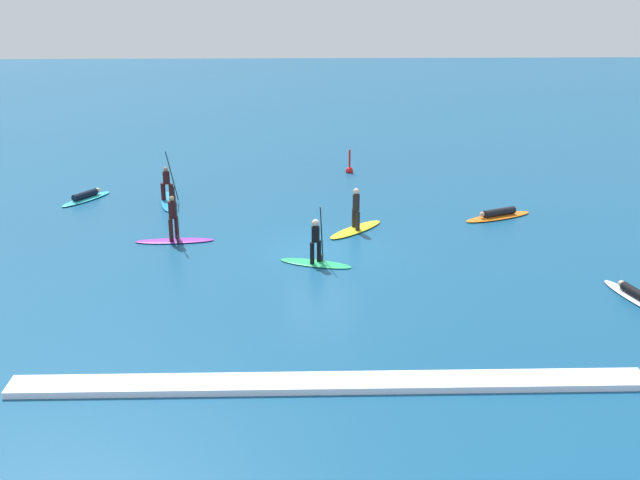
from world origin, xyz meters
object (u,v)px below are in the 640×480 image
object	(u,v)px
surfer_on_orange_board	(498,215)
surfer_on_blue_board	(168,194)
surfer_on_white_board	(636,296)
surfer_on_teal_board	(86,197)
surfer_on_yellow_board	(356,222)
surfer_on_green_board	(316,252)
surfer_on_purple_board	(174,230)
marker_buoy	(349,169)

from	to	relation	value
surfer_on_orange_board	surfer_on_blue_board	distance (m)	14.62
surfer_on_blue_board	surfer_on_orange_board	bearing A→B (deg)	70.29
surfer_on_white_board	surfer_on_teal_board	bearing A→B (deg)	45.32
surfer_on_teal_board	surfer_on_orange_board	xyz separation A→B (m)	(18.16, -3.02, -0.01)
surfer_on_yellow_board	surfer_on_blue_board	distance (m)	9.20
surfer_on_orange_board	surfer_on_teal_board	bearing A→B (deg)	-33.09
surfer_on_white_board	surfer_on_teal_board	size ratio (longest dim) A/B	1.17
surfer_on_green_board	surfer_on_white_board	bearing A→B (deg)	0.68
surfer_on_teal_board	surfer_on_green_board	xyz separation A→B (m)	(10.31, -8.17, 0.31)
surfer_on_purple_board	marker_buoy	xyz separation A→B (m)	(7.42, 10.23, -0.32)
surfer_on_orange_board	surfer_on_white_board	bearing A→B (deg)	82.24
surfer_on_orange_board	marker_buoy	xyz separation A→B (m)	(-5.87, 7.56, 0.05)
surfer_on_orange_board	surfer_on_blue_board	world-z (taller)	surfer_on_blue_board
surfer_on_white_board	surfer_on_orange_board	world-z (taller)	surfer_on_orange_board
surfer_on_purple_board	surfer_on_white_board	bearing A→B (deg)	-23.53
surfer_on_teal_board	surfer_on_blue_board	world-z (taller)	surfer_on_blue_board
surfer_on_green_board	surfer_on_yellow_board	size ratio (longest dim) A/B	1.02
surfer_on_green_board	surfer_on_purple_board	size ratio (longest dim) A/B	0.90
surfer_on_orange_board	marker_buoy	bearing A→B (deg)	-75.85
surfer_on_white_board	marker_buoy	size ratio (longest dim) A/B	2.47
surfer_on_white_board	marker_buoy	world-z (taller)	marker_buoy
surfer_on_blue_board	surfer_on_teal_board	bearing A→B (deg)	-105.90
surfer_on_green_board	surfer_on_blue_board	distance (m)	10.13
surfer_on_white_board	surfer_on_blue_board	distance (m)	20.14
surfer_on_white_board	surfer_on_purple_board	world-z (taller)	surfer_on_purple_board
surfer_on_green_board	marker_buoy	distance (m)	12.87
surfer_on_teal_board	surfer_on_purple_board	bearing A→B (deg)	-106.62
surfer_on_blue_board	surfer_on_yellow_board	bearing A→B (deg)	53.91
surfer_on_yellow_board	surfer_on_purple_board	xyz separation A→B (m)	(-7.13, -1.14, 0.14)
surfer_on_orange_board	surfer_on_purple_board	world-z (taller)	surfer_on_purple_board
surfer_on_teal_board	surfer_on_green_board	world-z (taller)	surfer_on_green_board
surfer_on_white_board	surfer_on_teal_board	distance (m)	23.59
surfer_on_green_board	surfer_on_yellow_board	bearing A→B (deg)	83.81
surfer_on_orange_board	surfer_on_purple_board	bearing A→B (deg)	-12.32
surfer_on_purple_board	surfer_on_blue_board	world-z (taller)	surfer_on_blue_board
surfer_on_purple_board	surfer_on_teal_board	bearing A→B (deg)	127.45
surfer_on_green_board	surfer_on_orange_board	size ratio (longest dim) A/B	0.84
surfer_on_teal_board	surfer_on_green_board	distance (m)	13.16
surfer_on_blue_board	surfer_on_purple_board	bearing A→B (deg)	2.24
surfer_on_teal_board	surfer_on_orange_board	bearing A→B (deg)	-66.66
surfer_on_blue_board	marker_buoy	size ratio (longest dim) A/B	2.44
surfer_on_white_board	surfer_on_yellow_board	distance (m)	11.06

